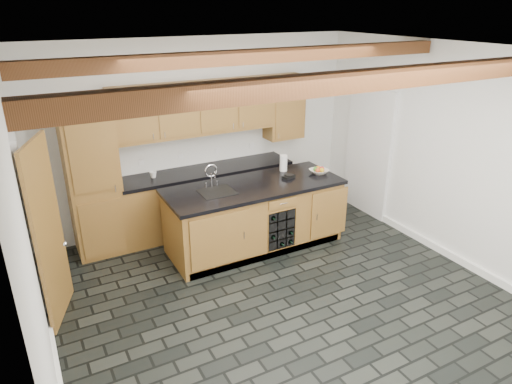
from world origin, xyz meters
TOP-DOWN VIEW (x-y plane):
  - ground at (0.00, 0.00)m, footprint 5.00×5.00m
  - room_shell at (-0.09, 0.53)m, footprint 5.01×5.00m
  - back_cabinetry at (-0.38, 2.24)m, footprint 3.65×0.62m
  - island at (0.31, 1.28)m, footprint 2.48×0.96m
  - faucet at (-0.25, 1.33)m, footprint 0.45×0.40m
  - kitchen_scale at (0.85, 1.30)m, footprint 0.20×0.15m
  - fruit_bowl at (1.34, 1.25)m, footprint 0.27×0.27m
  - fruit_cluster at (1.34, 1.25)m, footprint 0.16×0.17m
  - paper_towel at (0.94, 1.59)m, footprint 0.11×0.11m
  - mug at (-0.83, 2.22)m, footprint 0.13×0.13m

SIDE VIEW (x-z plane):
  - ground at x=0.00m, z-range 0.00..0.00m
  - island at x=0.31m, z-range 0.00..0.93m
  - kitchen_scale at x=0.85m, z-range 0.93..0.98m
  - fruit_bowl at x=1.34m, z-range 0.93..0.99m
  - faucet at x=-0.25m, z-range 0.79..1.14m
  - mug at x=-0.83m, z-range 0.93..1.02m
  - back_cabinetry at x=-0.38m, z-range -0.12..2.08m
  - fruit_cluster at x=1.34m, z-range 0.96..1.03m
  - paper_towel at x=0.94m, z-range 0.93..1.17m
  - room_shell at x=-0.09m, z-range -0.97..4.03m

